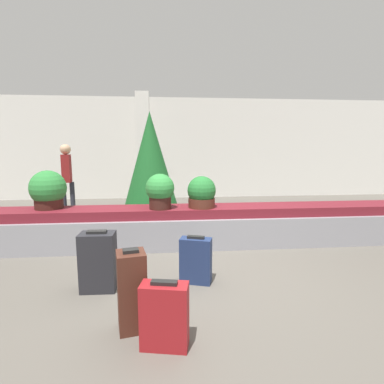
% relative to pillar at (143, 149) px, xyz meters
% --- Properties ---
extents(ground_plane, '(18.00, 18.00, 0.00)m').
position_rel_pillar_xyz_m(ground_plane, '(1.04, -5.27, -1.60)').
color(ground_plane, '#59544C').
extents(back_wall, '(18.00, 0.06, 3.20)m').
position_rel_pillar_xyz_m(back_wall, '(1.04, 0.86, 0.00)').
color(back_wall, silver).
rests_on(back_wall, ground_plane).
extents(carousel, '(8.08, 0.77, 0.66)m').
position_rel_pillar_xyz_m(carousel, '(1.04, -4.00, -1.29)').
color(carousel, gray).
rests_on(carousel, ground_plane).
extents(pillar, '(0.38, 0.38, 3.20)m').
position_rel_pillar_xyz_m(pillar, '(0.00, 0.00, 0.00)').
color(pillar, silver).
rests_on(pillar, ground_plane).
extents(suitcase_0, '(0.41, 0.29, 0.59)m').
position_rel_pillar_xyz_m(suitcase_0, '(0.95, -5.45, -1.32)').
color(suitcase_0, navy).
rests_on(suitcase_0, ground_plane).
extents(suitcase_1, '(0.42, 0.26, 0.58)m').
position_rel_pillar_xyz_m(suitcase_1, '(0.57, -6.62, -1.32)').
color(suitcase_1, maroon).
rests_on(suitcase_1, ground_plane).
extents(suitcase_2, '(0.29, 0.30, 0.76)m').
position_rel_pillar_xyz_m(suitcase_2, '(0.28, -6.34, -1.23)').
color(suitcase_2, '#472319').
rests_on(suitcase_2, ground_plane).
extents(suitcase_3, '(0.40, 0.27, 0.71)m').
position_rel_pillar_xyz_m(suitcase_3, '(-0.19, -5.54, -1.26)').
color(suitcase_3, '#232328').
rests_on(suitcase_3, ground_plane).
extents(potted_plant_0, '(0.57, 0.57, 0.62)m').
position_rel_pillar_xyz_m(potted_plant_0, '(-1.29, -3.92, -0.65)').
color(potted_plant_0, '#381914').
rests_on(potted_plant_0, carousel).
extents(potted_plant_1, '(0.47, 0.47, 0.52)m').
position_rel_pillar_xyz_m(potted_plant_1, '(1.20, -4.07, -0.71)').
color(potted_plant_1, '#4C2319').
rests_on(potted_plant_1, carousel).
extents(potted_plant_2, '(0.46, 0.46, 0.57)m').
position_rel_pillar_xyz_m(potted_plant_2, '(0.52, -4.11, -0.65)').
color(potted_plant_2, '#381914').
rests_on(potted_plant_2, carousel).
extents(traveler_0, '(0.31, 0.34, 1.72)m').
position_rel_pillar_xyz_m(traveler_0, '(-1.71, -1.59, -0.57)').
color(traveler_0, '#282833').
rests_on(traveler_0, ground_plane).
extents(decorated_tree, '(1.26, 1.26, 2.39)m').
position_rel_pillar_xyz_m(decorated_tree, '(0.30, -2.47, -0.32)').
color(decorated_tree, '#4C331E').
rests_on(decorated_tree, ground_plane).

